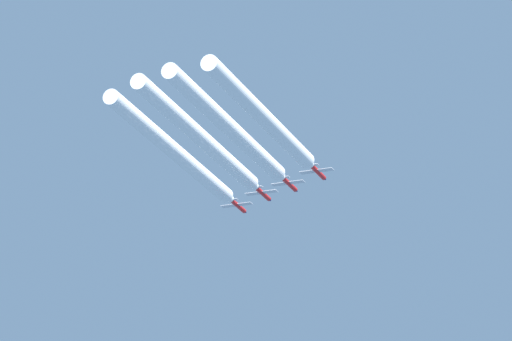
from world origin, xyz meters
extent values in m
cylinder|color=red|center=(-16.57, 13.90, 179.90)|extent=(1.25, 10.76, 1.25)
cone|color=navy|center=(-16.57, 20.19, 179.90)|extent=(1.18, 1.81, 1.18)
ellipsoid|color=black|center=(-16.57, 16.27, 180.43)|extent=(0.69, 2.49, 0.56)
cube|color=silver|center=(-16.57, 13.36, 179.81)|extent=(9.07, 2.15, 0.14)
cube|color=silver|center=(-16.57, 9.01, 179.90)|extent=(3.85, 1.25, 0.14)
cube|color=navy|center=(-16.57, 9.10, 181.49)|extent=(0.11, 1.47, 1.93)
cylinder|color=black|center=(-16.57, 8.23, 179.90)|extent=(0.93, 0.68, 0.93)
cylinder|color=red|center=(-5.53, 4.41, 179.00)|extent=(1.25, 10.76, 1.25)
cone|color=navy|center=(-5.53, 10.70, 179.00)|extent=(1.18, 1.81, 1.18)
ellipsoid|color=black|center=(-5.53, 6.78, 179.53)|extent=(0.69, 2.49, 0.56)
cube|color=silver|center=(-5.53, 3.87, 178.91)|extent=(9.07, 2.15, 0.14)
cube|color=silver|center=(-5.53, -0.48, 179.00)|extent=(3.85, 1.25, 0.14)
cube|color=navy|center=(-5.53, -0.39, 180.59)|extent=(0.11, 1.47, 1.93)
cylinder|color=black|center=(-5.53, -1.26, 179.00)|extent=(0.93, 0.68, 0.93)
cylinder|color=red|center=(5.77, -5.38, 176.99)|extent=(1.25, 10.76, 1.25)
cone|color=navy|center=(5.77, 0.91, 176.99)|extent=(1.18, 1.81, 1.18)
ellipsoid|color=black|center=(5.77, -3.01, 177.52)|extent=(0.69, 2.49, 0.56)
cube|color=silver|center=(5.77, -5.92, 176.89)|extent=(9.07, 2.15, 0.14)
cube|color=silver|center=(5.77, -10.26, 176.99)|extent=(3.85, 1.25, 0.14)
cube|color=navy|center=(5.77, -10.17, 178.57)|extent=(0.11, 1.47, 1.93)
cylinder|color=black|center=(5.77, -11.04, 176.99)|extent=(0.93, 0.68, 0.93)
cylinder|color=red|center=(17.10, -14.65, 175.73)|extent=(1.25, 10.76, 1.25)
cone|color=navy|center=(17.10, -8.36, 175.73)|extent=(1.18, 1.81, 1.18)
ellipsoid|color=black|center=(17.10, -12.28, 176.26)|extent=(0.69, 2.49, 0.56)
cube|color=silver|center=(17.10, -15.19, 175.64)|extent=(9.07, 2.15, 0.14)
cube|color=silver|center=(17.10, -19.53, 175.73)|extent=(3.85, 1.25, 0.14)
cube|color=navy|center=(17.10, -19.44, 177.32)|extent=(0.11, 1.47, 1.93)
cylinder|color=black|center=(17.10, -20.32, 175.73)|extent=(0.93, 0.68, 0.93)
cylinder|color=white|center=(-16.57, -24.98, 179.90)|extent=(2.20, 66.40, 2.20)
cylinder|color=white|center=(-16.57, -32.95, 179.90)|extent=(4.17, 76.36, 4.17)
cylinder|color=white|center=(-5.53, -33.96, 179.00)|extent=(2.20, 65.36, 2.20)
cylinder|color=white|center=(-5.53, -41.80, 179.00)|extent=(4.17, 75.17, 4.17)
cylinder|color=white|center=(5.77, -42.74, 176.99)|extent=(2.20, 63.37, 2.20)
cylinder|color=white|center=(5.77, -50.35, 176.99)|extent=(4.17, 72.87, 4.17)
cylinder|color=white|center=(17.10, -49.64, 175.73)|extent=(2.20, 58.61, 2.20)
cylinder|color=white|center=(17.10, -56.67, 175.73)|extent=(4.17, 67.40, 4.17)
camera|label=1|loc=(167.46, -456.65, 1.71)|focal=133.30mm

